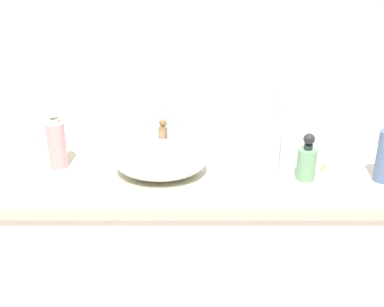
{
  "coord_description": "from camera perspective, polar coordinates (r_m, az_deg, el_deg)",
  "views": [
    {
      "loc": [
        -0.07,
        -1.12,
        1.65
      ],
      "look_at": [
        -0.06,
        0.41,
        0.96
      ],
      "focal_mm": 45.32,
      "sensor_mm": 36.0,
      "label": 1
    }
  ],
  "objects": [
    {
      "name": "bathroom_wall_rear",
      "position": [
        1.88,
        2.0,
        13.45
      ],
      "size": [
        6.0,
        0.06,
        2.6
      ],
      "primitive_type": "cube",
      "color": "silver",
      "rests_on": "ground"
    },
    {
      "name": "vanity_counter",
      "position": [
        1.97,
        3.33,
        -13.7
      ],
      "size": [
        1.57,
        0.52,
        0.88
      ],
      "color": "white",
      "rests_on": "ground"
    },
    {
      "name": "wall_mirror_panel",
      "position": [
        1.84,
        3.58,
        14.64
      ],
      "size": [
        1.47,
        0.01,
        0.93
      ],
      "primitive_type": "cube",
      "color": "#B2BCC6",
      "rests_on": "vanity_counter"
    },
    {
      "name": "sink_basin",
      "position": [
        1.69,
        -3.76,
        -0.7
      ],
      "size": [
        0.32,
        0.27,
        0.11
      ],
      "primitive_type": "ellipsoid",
      "color": "white",
      "rests_on": "vanity_counter"
    },
    {
      "name": "faucet",
      "position": [
        1.82,
        -3.5,
        1.91
      ],
      "size": [
        0.03,
        0.12,
        0.14
      ],
      "color": "brown",
      "rests_on": "vanity_counter"
    },
    {
      "name": "soap_dispenser",
      "position": [
        1.7,
        13.32,
        -0.82
      ],
      "size": [
        0.07,
        0.07,
        0.17
      ],
      "color": "#74A77D",
      "rests_on": "vanity_counter"
    },
    {
      "name": "lotion_bottle",
      "position": [
        1.79,
        -15.71,
        1.27
      ],
      "size": [
        0.07,
        0.07,
        0.22
      ],
      "color": "#D59AA0",
      "rests_on": "vanity_counter"
    },
    {
      "name": "tissue_box",
      "position": [
        1.73,
        8.04,
        0.36
      ],
      "size": [
        0.17,
        0.17,
        0.18
      ],
      "color": "silver",
      "rests_on": "vanity_counter"
    },
    {
      "name": "candle_jar",
      "position": [
        1.78,
        15.91,
        -1.56
      ],
      "size": [
        0.06,
        0.06,
        0.04
      ],
      "primitive_type": "cylinder",
      "color": "silver",
      "rests_on": "vanity_counter"
    }
  ]
}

